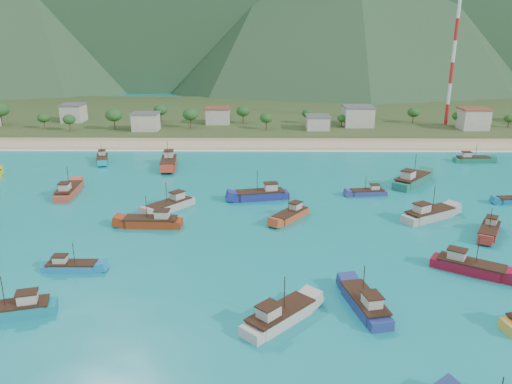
{
  "coord_description": "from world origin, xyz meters",
  "views": [
    {
      "loc": [
        6.96,
        -81.09,
        34.6
      ],
      "look_at": [
        5.84,
        18.0,
        3.0
      ],
      "focal_mm": 35.0,
      "sensor_mm": 36.0,
      "label": 1
    }
  ],
  "objects_px": {
    "boat_13": "(365,304)",
    "boat_19": "(71,267)",
    "boat_20": "(261,195)",
    "boat_10": "(429,215)",
    "boat_30": "(291,216)",
    "boat_3": "(280,317)",
    "boat_9": "(469,267)",
    "boat_28": "(472,160)",
    "boat_2": "(368,193)",
    "radio_tower": "(453,62)",
    "boat_16": "(152,223)",
    "boat_7": "(68,191)",
    "boat_11": "(170,206)",
    "boat_6": "(169,163)",
    "boat_24": "(13,311)",
    "boat_25": "(102,159)",
    "boat_29": "(489,231)",
    "boat_17": "(412,181)"
  },
  "relations": [
    {
      "from": "boat_19",
      "to": "boat_28",
      "type": "distance_m",
      "value": 111.65
    },
    {
      "from": "boat_10",
      "to": "boat_19",
      "type": "relative_size",
      "value": 1.43
    },
    {
      "from": "radio_tower",
      "to": "boat_2",
      "type": "height_order",
      "value": "radio_tower"
    },
    {
      "from": "boat_10",
      "to": "boat_28",
      "type": "height_order",
      "value": "boat_10"
    },
    {
      "from": "boat_17",
      "to": "radio_tower",
      "type": "bearing_deg",
      "value": 105.62
    },
    {
      "from": "boat_16",
      "to": "boat_29",
      "type": "distance_m",
      "value": 61.65
    },
    {
      "from": "boat_17",
      "to": "boat_30",
      "type": "distance_m",
      "value": 38.15
    },
    {
      "from": "boat_2",
      "to": "boat_7",
      "type": "relative_size",
      "value": 0.72
    },
    {
      "from": "boat_3",
      "to": "boat_6",
      "type": "bearing_deg",
      "value": 153.29
    },
    {
      "from": "boat_2",
      "to": "boat_16",
      "type": "height_order",
      "value": "boat_16"
    },
    {
      "from": "radio_tower",
      "to": "boat_29",
      "type": "distance_m",
      "value": 111.77
    },
    {
      "from": "boat_11",
      "to": "boat_24",
      "type": "relative_size",
      "value": 0.99
    },
    {
      "from": "boat_3",
      "to": "boat_6",
      "type": "height_order",
      "value": "boat_6"
    },
    {
      "from": "boat_10",
      "to": "boat_16",
      "type": "relative_size",
      "value": 1.07
    },
    {
      "from": "boat_30",
      "to": "boat_11",
      "type": "bearing_deg",
      "value": 23.79
    },
    {
      "from": "boat_16",
      "to": "boat_7",
      "type": "bearing_deg",
      "value": 52.64
    },
    {
      "from": "boat_9",
      "to": "boat_10",
      "type": "relative_size",
      "value": 0.91
    },
    {
      "from": "boat_29",
      "to": "boat_30",
      "type": "height_order",
      "value": "boat_30"
    },
    {
      "from": "boat_19",
      "to": "boat_30",
      "type": "relative_size",
      "value": 0.87
    },
    {
      "from": "radio_tower",
      "to": "boat_16",
      "type": "distance_m",
      "value": 138.46
    },
    {
      "from": "boat_7",
      "to": "boat_25",
      "type": "relative_size",
      "value": 1.14
    },
    {
      "from": "radio_tower",
      "to": "boat_20",
      "type": "distance_m",
      "value": 113.04
    },
    {
      "from": "boat_17",
      "to": "boat_20",
      "type": "distance_m",
      "value": 37.67
    },
    {
      "from": "boat_7",
      "to": "boat_10",
      "type": "distance_m",
      "value": 77.22
    },
    {
      "from": "boat_19",
      "to": "boat_29",
      "type": "xyz_separation_m",
      "value": [
        70.14,
        15.02,
        0.13
      ]
    },
    {
      "from": "boat_2",
      "to": "boat_6",
      "type": "bearing_deg",
      "value": 55.99
    },
    {
      "from": "boat_20",
      "to": "boat_13",
      "type": "bearing_deg",
      "value": -175.23
    },
    {
      "from": "radio_tower",
      "to": "boat_29",
      "type": "xyz_separation_m",
      "value": [
        -28.9,
        -105.31,
        -23.85
      ]
    },
    {
      "from": "boat_6",
      "to": "boat_7",
      "type": "height_order",
      "value": "boat_6"
    },
    {
      "from": "radio_tower",
      "to": "boat_29",
      "type": "relative_size",
      "value": 4.76
    },
    {
      "from": "boat_16",
      "to": "boat_24",
      "type": "relative_size",
      "value": 1.04
    },
    {
      "from": "boat_2",
      "to": "radio_tower",
      "type": "bearing_deg",
      "value": -36.77
    },
    {
      "from": "boat_20",
      "to": "boat_10",
      "type": "bearing_deg",
      "value": -122.15
    },
    {
      "from": "boat_19",
      "to": "boat_3",
      "type": "bearing_deg",
      "value": 65.39
    },
    {
      "from": "boat_6",
      "to": "boat_19",
      "type": "distance_m",
      "value": 62.37
    },
    {
      "from": "boat_28",
      "to": "boat_30",
      "type": "xyz_separation_m",
      "value": [
        -53.63,
        -45.59,
        -0.02
      ]
    },
    {
      "from": "radio_tower",
      "to": "boat_28",
      "type": "height_order",
      "value": "radio_tower"
    },
    {
      "from": "radio_tower",
      "to": "boat_16",
      "type": "bearing_deg",
      "value": -131.54
    },
    {
      "from": "boat_13",
      "to": "boat_25",
      "type": "relative_size",
      "value": 1.08
    },
    {
      "from": "boat_28",
      "to": "boat_19",
      "type": "bearing_deg",
      "value": -54.98
    },
    {
      "from": "boat_6",
      "to": "boat_24",
      "type": "distance_m",
      "value": 75.46
    },
    {
      "from": "radio_tower",
      "to": "boat_25",
      "type": "relative_size",
      "value": 4.45
    },
    {
      "from": "boat_16",
      "to": "boat_25",
      "type": "distance_m",
      "value": 54.94
    },
    {
      "from": "boat_3",
      "to": "boat_9",
      "type": "xyz_separation_m",
      "value": [
        29.25,
        14.33,
        -0.03
      ]
    },
    {
      "from": "radio_tower",
      "to": "boat_19",
      "type": "bearing_deg",
      "value": -129.46
    },
    {
      "from": "boat_11",
      "to": "boat_13",
      "type": "height_order",
      "value": "boat_11"
    },
    {
      "from": "boat_7",
      "to": "boat_24",
      "type": "relative_size",
      "value": 1.09
    },
    {
      "from": "boat_29",
      "to": "boat_3",
      "type": "bearing_deg",
      "value": 67.4
    },
    {
      "from": "boat_3",
      "to": "boat_30",
      "type": "bearing_deg",
      "value": 128.23
    },
    {
      "from": "boat_13",
      "to": "boat_19",
      "type": "relative_size",
      "value": 1.34
    }
  ]
}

